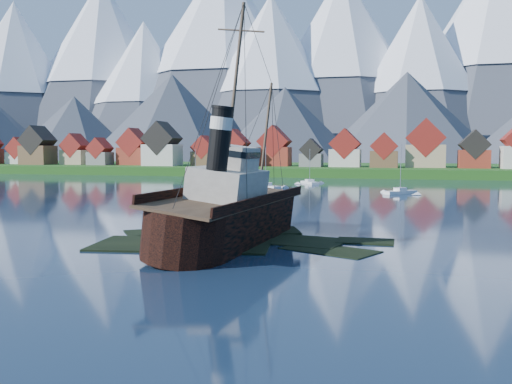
% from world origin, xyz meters
% --- Properties ---
extents(ground, '(1400.00, 1400.00, 0.00)m').
position_xyz_m(ground, '(0.00, 0.00, 0.00)').
color(ground, '#15263D').
rests_on(ground, ground).
extents(shoal, '(31.71, 21.24, 1.14)m').
position_xyz_m(shoal, '(1.78, 2.15, -0.35)').
color(shoal, black).
rests_on(shoal, ground).
extents(shore_bank, '(600.00, 80.00, 3.20)m').
position_xyz_m(shore_bank, '(0.00, 170.00, 0.00)').
color(shore_bank, '#154213').
rests_on(shore_bank, ground).
extents(seawall, '(600.00, 2.50, 2.00)m').
position_xyz_m(seawall, '(0.00, 132.00, 0.00)').
color(seawall, '#3F3D38').
rests_on(seawall, ground).
extents(town, '(250.96, 16.69, 17.30)m').
position_xyz_m(town, '(-33.12, 152.18, 8.99)').
color(town, maroon).
rests_on(town, ground).
extents(mountains, '(965.00, 340.00, 205.00)m').
position_xyz_m(mountains, '(-0.79, 481.26, 89.34)').
color(mountains, '#2D333D').
rests_on(mountains, ground).
extents(tugboat_wreck, '(7.43, 32.03, 25.38)m').
position_xyz_m(tugboat_wreck, '(1.10, 2.20, 3.18)').
color(tugboat_wreck, black).
rests_on(tugboat_wreck, ground).
extents(sailboat_a, '(6.67, 7.91, 10.18)m').
position_xyz_m(sailboat_a, '(-25.58, 61.97, 0.23)').
color(sailboat_a, white).
rests_on(sailboat_a, ground).
extents(sailboat_c, '(8.66, 7.48, 11.85)m').
position_xyz_m(sailboat_c, '(-14.08, 80.25, 0.27)').
color(sailboat_c, white).
rests_on(sailboat_c, ground).
extents(sailboat_d, '(7.27, 7.38, 11.31)m').
position_xyz_m(sailboat_d, '(18.18, 70.96, 0.26)').
color(sailboat_d, white).
rests_on(sailboat_d, ground).
extents(sailboat_e, '(6.30, 8.61, 10.10)m').
position_xyz_m(sailboat_e, '(-6.44, 100.61, 0.22)').
color(sailboat_e, white).
rests_on(sailboat_e, ground).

